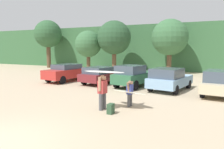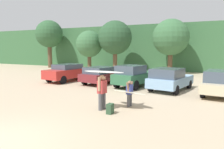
# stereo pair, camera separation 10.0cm
# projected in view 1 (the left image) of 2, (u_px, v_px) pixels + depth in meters

# --- Properties ---
(hillside_ridge) EXTENTS (108.00, 12.00, 6.00)m
(hillside_ridge) POSITION_uv_depth(u_px,v_px,m) (175.00, 48.00, 33.07)
(hillside_ridge) COLOR #38663D
(hillside_ridge) RESTS_ON ground_plane
(tree_center_left) EXTENTS (4.01, 4.01, 7.02)m
(tree_center_left) POSITION_uv_depth(u_px,v_px,m) (48.00, 34.00, 32.68)
(tree_center_left) COLOR brown
(tree_center_left) RESTS_ON ground_plane
(tree_right) EXTENTS (3.38, 3.38, 5.13)m
(tree_right) POSITION_uv_depth(u_px,v_px,m) (88.00, 44.00, 28.11)
(tree_right) COLOR brown
(tree_right) RESTS_ON ground_plane
(tree_center) EXTENTS (4.11, 4.11, 6.24)m
(tree_center) POSITION_uv_depth(u_px,v_px,m) (114.00, 38.00, 26.89)
(tree_center) COLOR brown
(tree_center) RESTS_ON ground_plane
(tree_far_right) EXTENTS (4.13, 4.13, 6.20)m
(tree_far_right) POSITION_uv_depth(u_px,v_px,m) (170.00, 37.00, 25.05)
(tree_far_right) COLOR brown
(tree_far_right) RESTS_ON ground_plane
(parked_car_red) EXTENTS (2.31, 4.75, 1.50)m
(parked_car_red) POSITION_uv_depth(u_px,v_px,m) (68.00, 72.00, 19.47)
(parked_car_red) COLOR #B72D28
(parked_car_red) RESTS_ON ground_plane
(parked_car_maroon) EXTENTS (2.45, 4.46, 1.40)m
(parked_car_maroon) POSITION_uv_depth(u_px,v_px,m) (102.00, 75.00, 18.06)
(parked_car_maroon) COLOR maroon
(parked_car_maroon) RESTS_ON ground_plane
(parked_car_forest_green) EXTENTS (2.45, 4.40, 1.65)m
(parked_car_forest_green) POSITION_uv_depth(u_px,v_px,m) (134.00, 76.00, 16.49)
(parked_car_forest_green) COLOR #2D6642
(parked_car_forest_green) RESTS_ON ground_plane
(parked_car_sky_blue) EXTENTS (2.58, 4.28, 1.56)m
(parked_car_sky_blue) POSITION_uv_depth(u_px,v_px,m) (169.00, 79.00, 15.07)
(parked_car_sky_blue) COLOR #84ADD1
(parked_car_sky_blue) RESTS_ON ground_plane
(parked_car_champagne) EXTENTS (2.20, 4.94, 1.55)m
(parked_car_champagne) POSITION_uv_depth(u_px,v_px,m) (220.00, 82.00, 13.63)
(parked_car_champagne) COLOR beige
(parked_car_champagne) RESTS_ON ground_plane
(person_adult) EXTENTS (0.34, 0.63, 1.65)m
(person_adult) POSITION_uv_depth(u_px,v_px,m) (102.00, 90.00, 10.29)
(person_adult) COLOR #4C4C51
(person_adult) RESTS_ON ground_plane
(person_child) EXTENTS (0.26, 0.63, 1.30)m
(person_child) POSITION_uv_depth(u_px,v_px,m) (130.00, 92.00, 10.89)
(person_child) COLOR #4C4C51
(person_child) RESTS_ON ground_plane
(surfboard_white) EXTENTS (2.02, 0.61, 0.07)m
(surfboard_white) POSITION_uv_depth(u_px,v_px,m) (104.00, 72.00, 10.09)
(surfboard_white) COLOR white
(surfboard_cream) EXTENTS (2.09, 1.06, 0.14)m
(surfboard_cream) POSITION_uv_depth(u_px,v_px,m) (129.00, 92.00, 10.89)
(surfboard_cream) COLOR beige
(backpack_dropped) EXTENTS (0.24, 0.34, 0.45)m
(backpack_dropped) POSITION_uv_depth(u_px,v_px,m) (111.00, 109.00, 9.73)
(backpack_dropped) COLOR #2D4C33
(backpack_dropped) RESTS_ON ground_plane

